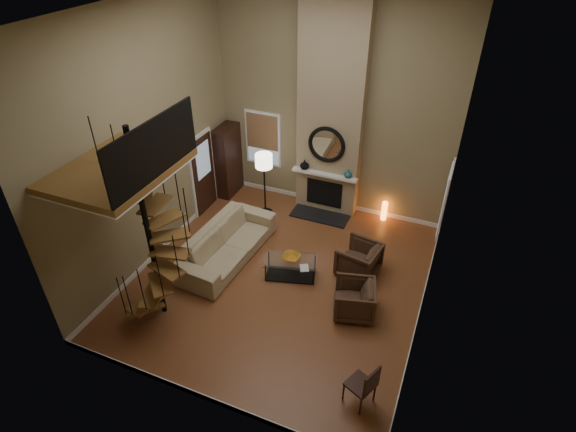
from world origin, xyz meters
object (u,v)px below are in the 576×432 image
at_px(floor_lamp, 264,166).
at_px(side_chair, 365,384).
at_px(coffee_table, 291,266).
at_px(armchair_far, 358,300).
at_px(hutch, 228,162).
at_px(accent_lamp, 384,211).
at_px(sofa, 227,243).
at_px(armchair_near, 362,261).

bearing_deg(floor_lamp, side_chair, -49.48).
bearing_deg(coffee_table, armchair_far, -16.85).
distance_m(hutch, armchair_far, 5.60).
distance_m(coffee_table, accent_lamp, 3.27).
bearing_deg(accent_lamp, coffee_table, -115.22).
relative_size(coffee_table, floor_lamp, 0.73).
xyz_separation_m(hutch, coffee_table, (2.95, -2.64, -0.67)).
height_order(hutch, sofa, hutch).
xyz_separation_m(hutch, armchair_near, (4.36, -1.95, -0.60)).
relative_size(coffee_table, accent_lamp, 2.45).
distance_m(floor_lamp, accent_lamp, 3.30).
bearing_deg(accent_lamp, armchair_near, -89.72).
bearing_deg(side_chair, armchair_near, 105.68).
bearing_deg(coffee_table, side_chair, -47.05).
relative_size(armchair_far, floor_lamp, 0.46).
bearing_deg(armchair_far, hutch, -139.20).
height_order(sofa, armchair_near, sofa).
bearing_deg(hutch, floor_lamp, -23.02).
xyz_separation_m(coffee_table, side_chair, (2.29, -2.45, 0.24)).
bearing_deg(side_chair, sofa, 146.95).
relative_size(coffee_table, side_chair, 1.39).
bearing_deg(side_chair, accent_lamp, 99.36).
distance_m(hutch, armchair_near, 4.81).
relative_size(armchair_near, armchair_far, 1.06).
relative_size(armchair_near, coffee_table, 0.67).
height_order(armchair_near, coffee_table, armchair_near).
distance_m(coffee_table, side_chair, 3.36).
bearing_deg(accent_lamp, floor_lamp, -162.87).
height_order(armchair_far, accent_lamp, armchair_far).
relative_size(armchair_far, side_chair, 0.88).
bearing_deg(sofa, side_chair, -119.23).
relative_size(armchair_near, floor_lamp, 0.48).
bearing_deg(floor_lamp, accent_lamp, 17.13).
xyz_separation_m(armchair_near, accent_lamp, (-0.01, 2.27, -0.10)).
bearing_deg(accent_lamp, hutch, -175.78).
distance_m(sofa, armchair_near, 3.07).
distance_m(accent_lamp, side_chair, 5.49).
xyz_separation_m(coffee_table, accent_lamp, (1.39, 2.96, -0.03)).
bearing_deg(coffee_table, accent_lamp, 64.78).
height_order(accent_lamp, side_chair, side_chair).
bearing_deg(sofa, armchair_near, -74.81).
xyz_separation_m(sofa, floor_lamp, (0.05, 1.97, 1.02)).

